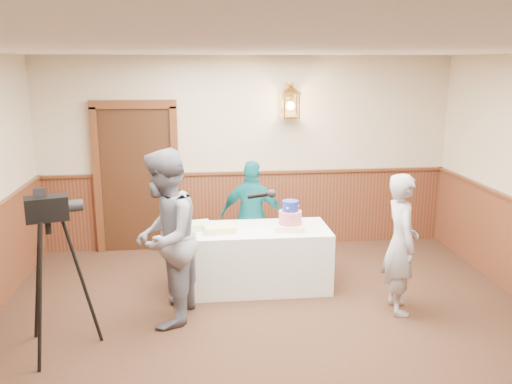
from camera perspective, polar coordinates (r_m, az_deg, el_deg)
ground at (r=5.12m, az=2.98°, el=-18.29°), size 7.00×7.00×0.00m
room_shell at (r=4.94m, az=1.74°, el=-0.29°), size 6.02×7.02×2.81m
display_table at (r=6.65m, az=-0.19°, el=-6.95°), size 1.80×0.80×0.75m
tiered_cake at (r=6.47m, az=3.62°, el=-2.76°), size 0.40×0.40×0.35m
sheet_cake_yellow at (r=6.41m, az=-3.86°, el=-3.87°), size 0.39×0.31×0.07m
sheet_cake_green at (r=6.55m, az=-6.19°, el=-3.54°), size 0.37×0.32×0.07m
interviewer at (r=5.69m, az=-9.60°, el=-4.82°), size 1.55×1.03×1.86m
baker at (r=6.11m, az=15.01°, el=-5.29°), size 0.41×0.59×1.56m
assistant_p at (r=7.07m, az=-0.34°, el=-2.60°), size 0.94×0.63×1.47m
tv_camera_rig at (r=5.48m, az=-20.53°, el=-8.97°), size 0.59×0.56×1.52m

